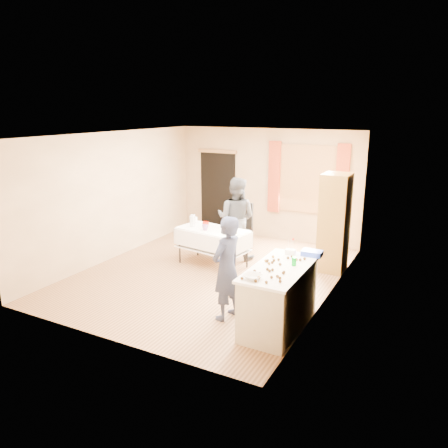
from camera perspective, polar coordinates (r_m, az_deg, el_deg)
The scene contains 29 objects.
floor at distance 8.36m, azimuth -1.90°, elevation -6.57°, with size 4.50×5.50×0.02m, color #9E7047.
ceiling at distance 7.79m, azimuth -2.07°, elevation 11.65°, with size 4.50×5.50×0.02m, color white.
wall_back at distance 10.41m, azimuth 5.59°, elevation 5.19°, with size 4.50×0.02×2.60m, color tan.
wall_front at distance 5.83m, azimuth -15.56°, elevation -3.21°, with size 4.50×0.02×2.60m, color tan.
wall_left at distance 9.28m, azimuth -14.21°, elevation 3.59°, with size 0.02×5.50×2.60m, color tan.
wall_right at distance 7.16m, azimuth 13.94°, elevation 0.28°, with size 0.02×5.50×2.60m, color tan.
window_frame at distance 10.01m, azimuth 10.86°, elevation 5.76°, with size 1.32×0.06×1.52m, color olive.
window_pane at distance 10.00m, azimuth 10.83°, elevation 5.75°, with size 1.20×0.02×1.40m, color white.
curtain_left at distance 10.22m, azimuth 6.58°, elevation 6.12°, with size 0.28×0.06×1.65m, color #98361C.
curtain_right at distance 9.77m, azimuth 15.16°, elevation 5.28°, with size 0.28×0.06×1.65m, color #98361C.
doorway at distance 10.99m, azimuth -0.80°, elevation 4.19°, with size 0.95×0.04×2.00m, color black.
door_lintel at distance 10.82m, azimuth -0.90°, elevation 9.48°, with size 1.05×0.06×0.08m, color olive.
cabinet at distance 8.54m, azimuth 14.21°, elevation 0.15°, with size 0.50×0.60×1.88m, color olive.
counter at distance 6.34m, azimuth 7.18°, elevation -9.47°, with size 0.73×1.53×0.91m.
party_table at distance 8.66m, azimuth -1.47°, elevation -2.59°, with size 1.51×0.92×0.75m.
chair at distance 9.47m, azimuth 1.97°, elevation -1.80°, with size 0.55×0.55×1.09m.
girl at distance 6.42m, azimuth 0.35°, elevation -5.82°, with size 0.48×0.63×1.57m, color #212744.
woman at distance 9.01m, azimuth 1.58°, elevation 0.77°, with size 0.89×0.73×1.70m, color black.
soda_can at distance 6.23m, azimuth 9.12°, elevation -4.86°, with size 0.07×0.07×0.12m, color #037A12.
mixing_bowl at distance 5.72m, azimuth 3.76°, elevation -6.88°, with size 0.27×0.27×0.06m, color white.
foam_block at distance 6.69m, azimuth 8.65°, elevation -3.61°, with size 0.15×0.10×0.08m, color white.
blue_basket at distance 6.69m, azimuth 11.43°, elevation -3.75°, with size 0.30×0.20×0.08m, color blue.
pitcher at distance 8.73m, azimuth -4.15°, elevation 0.34°, with size 0.11×0.11×0.22m, color silver.
cup_red at distance 8.72m, azimuth -2.42°, elevation -0.03°, with size 0.16×0.16×0.10m, color red.
cup_rainbow at distance 8.48m, azimuth -2.49°, elevation -0.45°, with size 0.14×0.14×0.11m, color red.
small_bowl at distance 8.50m, azimuth 0.43°, elevation -0.61°, with size 0.18×0.18×0.05m, color white.
pastry_tray at distance 8.18m, azimuth 0.97°, elevation -1.35°, with size 0.28×0.20×0.02m, color white.
bottle at distance 9.03m, azimuth -3.85°, elevation 0.71°, with size 0.09×0.09×0.18m, color white.
cake_balls at distance 6.08m, azimuth 6.70°, elevation -5.65°, with size 0.53×1.15×0.04m.
Camera 1 is at (3.86, -6.75, 3.07)m, focal length 35.00 mm.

